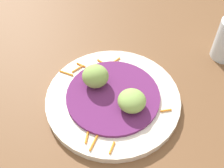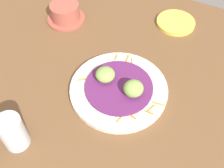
# 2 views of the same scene
# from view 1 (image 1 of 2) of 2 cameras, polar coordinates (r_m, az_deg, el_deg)

# --- Properties ---
(table_surface) EXTENTS (1.10, 1.10, 0.02)m
(table_surface) POSITION_cam_1_polar(r_m,az_deg,el_deg) (0.61, 6.73, -3.74)
(table_surface) COLOR brown
(table_surface) RESTS_ON ground
(main_plate) EXTENTS (0.27, 0.27, 0.02)m
(main_plate) POSITION_cam_1_polar(r_m,az_deg,el_deg) (0.59, 0.20, -3.05)
(main_plate) COLOR silver
(main_plate) RESTS_ON table_surface
(cabbage_bed) EXTENTS (0.19, 0.19, 0.01)m
(cabbage_bed) POSITION_cam_1_polar(r_m,az_deg,el_deg) (0.58, 0.21, -2.36)
(cabbage_bed) COLOR #60235B
(cabbage_bed) RESTS_ON main_plate
(carrot_garnish) EXTENTS (0.23, 0.25, 0.00)m
(carrot_garnish) POSITION_cam_1_polar(r_m,az_deg,el_deg) (0.58, -3.09, -1.95)
(carrot_garnish) COLOR orange
(carrot_garnish) RESTS_ON main_plate
(guac_scoop_left) EXTENTS (0.06, 0.06, 0.04)m
(guac_scoop_left) POSITION_cam_1_polar(r_m,az_deg,el_deg) (0.54, 3.96, -3.34)
(guac_scoop_left) COLOR #84A851
(guac_scoop_left) RESTS_ON cabbage_bed
(guac_scoop_center) EXTENTS (0.07, 0.07, 0.05)m
(guac_scoop_center) POSITION_cam_1_polar(r_m,az_deg,el_deg) (0.58, -3.32, 1.56)
(guac_scoop_center) COLOR #84A851
(guac_scoop_center) RESTS_ON cabbage_bed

